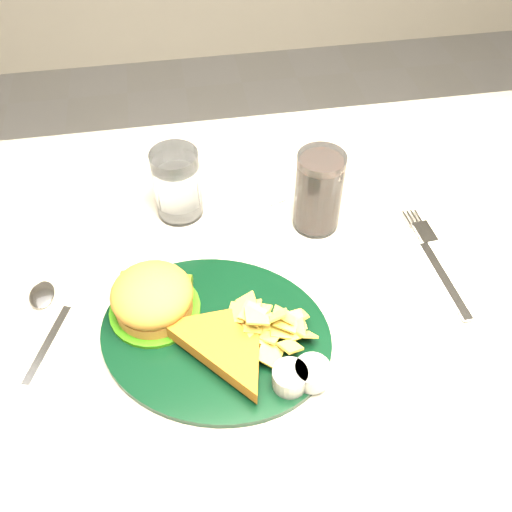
{
  "coord_description": "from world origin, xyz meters",
  "views": [
    {
      "loc": [
        -0.07,
        -0.48,
        1.36
      ],
      "look_at": [
        0.02,
        0.01,
        0.8
      ],
      "focal_mm": 40.0,
      "sensor_mm": 36.0,
      "label": 1
    }
  ],
  "objects_px": {
    "water_glass": "(177,184)",
    "fork_napkin": "(442,274)",
    "cola_glass": "(318,192)",
    "table": "(248,416)",
    "dinner_plate": "(214,321)"
  },
  "relations": [
    {
      "from": "table",
      "to": "fork_napkin",
      "type": "relative_size",
      "value": 6.61
    },
    {
      "from": "dinner_plate",
      "to": "fork_napkin",
      "type": "height_order",
      "value": "dinner_plate"
    },
    {
      "from": "dinner_plate",
      "to": "fork_napkin",
      "type": "xyz_separation_m",
      "value": [
        0.32,
        0.05,
        -0.03
      ]
    },
    {
      "from": "table",
      "to": "water_glass",
      "type": "bearing_deg",
      "value": 113.54
    },
    {
      "from": "fork_napkin",
      "to": "dinner_plate",
      "type": "bearing_deg",
      "value": -175.54
    },
    {
      "from": "water_glass",
      "to": "fork_napkin",
      "type": "distance_m",
      "value": 0.4
    },
    {
      "from": "water_glass",
      "to": "cola_glass",
      "type": "height_order",
      "value": "cola_glass"
    },
    {
      "from": "water_glass",
      "to": "fork_napkin",
      "type": "height_order",
      "value": "water_glass"
    },
    {
      "from": "table",
      "to": "cola_glass",
      "type": "bearing_deg",
      "value": 40.99
    },
    {
      "from": "water_glass",
      "to": "cola_glass",
      "type": "relative_size",
      "value": 0.88
    },
    {
      "from": "dinner_plate",
      "to": "water_glass",
      "type": "xyz_separation_m",
      "value": [
        -0.03,
        0.24,
        0.02
      ]
    },
    {
      "from": "dinner_plate",
      "to": "fork_napkin",
      "type": "distance_m",
      "value": 0.32
    },
    {
      "from": "water_glass",
      "to": "fork_napkin",
      "type": "bearing_deg",
      "value": -29.14
    },
    {
      "from": "table",
      "to": "fork_napkin",
      "type": "height_order",
      "value": "fork_napkin"
    },
    {
      "from": "dinner_plate",
      "to": "cola_glass",
      "type": "bearing_deg",
      "value": 70.18
    }
  ]
}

